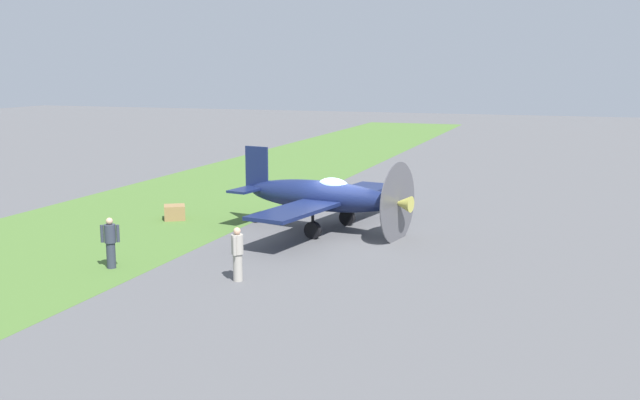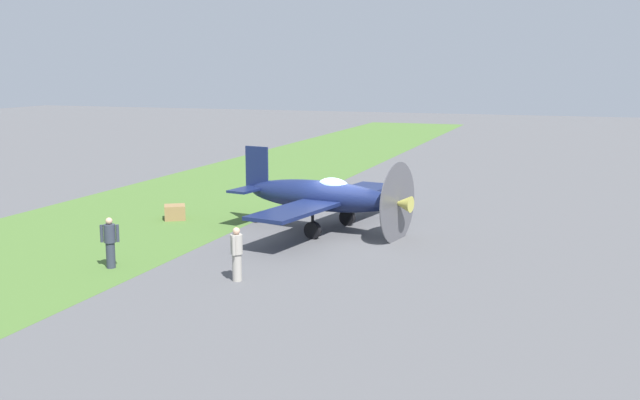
% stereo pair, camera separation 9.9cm
% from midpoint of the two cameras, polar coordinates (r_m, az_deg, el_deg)
% --- Properties ---
extents(ground_plane, '(160.00, 160.00, 0.00)m').
position_cam_midpoint_polar(ground_plane, '(30.35, 1.18, -2.61)').
color(ground_plane, '#515154').
extents(grass_verge, '(120.00, 11.00, 0.01)m').
position_cam_midpoint_polar(grass_verge, '(34.53, -14.23, -1.35)').
color(grass_verge, '#476B2D').
rests_on(grass_verge, ground).
extents(airplane_lead, '(9.82, 7.83, 3.48)m').
position_cam_midpoint_polar(airplane_lead, '(30.66, 0.16, 0.30)').
color(airplane_lead, '#141E47').
rests_on(airplane_lead, ground).
extents(ground_crew_chief, '(0.38, 0.59, 1.73)m').
position_cam_midpoint_polar(ground_crew_chief, '(26.06, -15.75, -3.07)').
color(ground_crew_chief, '#2D3342').
rests_on(ground_crew_chief, ground).
extents(ground_crew_mechanic, '(0.63, 0.38, 1.73)m').
position_cam_midpoint_polar(ground_crew_mechanic, '(23.75, -6.41, -4.02)').
color(ground_crew_mechanic, '#9E998E').
rests_on(ground_crew_mechanic, ground).
extents(supply_crate, '(1.24, 1.24, 0.64)m').
position_cam_midpoint_polar(supply_crate, '(33.78, -11.08, -0.93)').
color(supply_crate, olive).
rests_on(supply_crate, ground).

